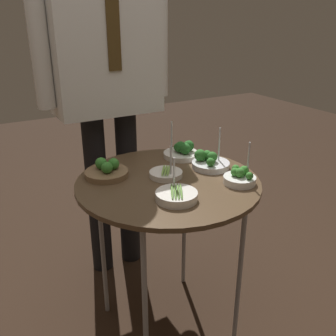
{
  "coord_description": "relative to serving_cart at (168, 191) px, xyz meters",
  "views": [
    {
      "loc": [
        -0.65,
        -1.16,
        1.33
      ],
      "look_at": [
        0.0,
        0.0,
        0.78
      ],
      "focal_mm": 40.0,
      "sensor_mm": 36.0,
      "label": 1
    }
  ],
  "objects": [
    {
      "name": "bowl_asparagus_near_rim",
      "position": [
        0.01,
        0.03,
        0.06
      ],
      "size": [
        0.13,
        0.13,
        0.14
      ],
      "color": "silver",
      "rests_on": "serving_cart"
    },
    {
      "name": "waiter_figure",
      "position": [
        -0.02,
        0.55,
        0.45
      ],
      "size": [
        0.66,
        0.25,
        1.78
      ],
      "color": "black",
      "rests_on": "ground_plane"
    },
    {
      "name": "bowl_broccoli_front_left",
      "position": [
        0.18,
        0.19,
        0.08
      ],
      "size": [
        0.16,
        0.16,
        0.16
      ],
      "color": "silver",
      "rests_on": "serving_cart"
    },
    {
      "name": "bowl_broccoli_front_center",
      "position": [
        -0.19,
        0.15,
        0.07
      ],
      "size": [
        0.17,
        0.17,
        0.07
      ],
      "color": "brown",
      "rests_on": "serving_cart"
    },
    {
      "name": "serving_cart",
      "position": [
        0.0,
        0.0,
        0.0
      ],
      "size": [
        0.72,
        0.72,
        0.73
      ],
      "color": "brown",
      "rests_on": "ground_plane"
    },
    {
      "name": "bowl_broccoli_center",
      "position": [
        0.21,
        0.03,
        0.07
      ],
      "size": [
        0.16,
        0.16,
        0.17
      ],
      "color": "silver",
      "rests_on": "serving_cart"
    },
    {
      "name": "bowl_asparagus_far_rim",
      "position": [
        -0.06,
        -0.16,
        0.07
      ],
      "size": [
        0.15,
        0.15,
        0.14
      ],
      "color": "silver",
      "rests_on": "serving_cart"
    },
    {
      "name": "ground_plane",
      "position": [
        0.0,
        0.0,
        -0.68
      ],
      "size": [
        8.0,
        8.0,
        0.0
      ],
      "primitive_type": "plane",
      "color": "black"
    },
    {
      "name": "bowl_broccoli_mid_left",
      "position": [
        0.22,
        -0.16,
        0.07
      ],
      "size": [
        0.12,
        0.12,
        0.16
      ],
      "color": "white",
      "rests_on": "serving_cart"
    }
  ]
}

